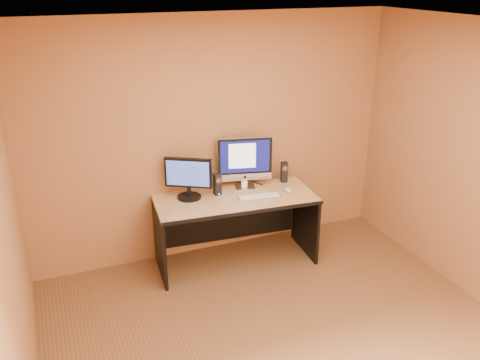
{
  "coord_description": "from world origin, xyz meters",
  "views": [
    {
      "loc": [
        -1.69,
        -2.9,
        2.96
      ],
      "look_at": [
        0.1,
        1.5,
        1.0
      ],
      "focal_mm": 38.0,
      "sensor_mm": 36.0,
      "label": 1
    }
  ],
  "objects": [
    {
      "name": "cable_a",
      "position": [
        0.44,
        1.88,
        0.78
      ],
      "size": [
        0.11,
        0.21,
        0.01
      ],
      "primitive_type": "cylinder",
      "rotation": [
        1.57,
        0.0,
        0.44
      ],
      "color": "black",
      "rests_on": "desk"
    },
    {
      "name": "mouse",
      "position": [
        0.66,
        1.52,
        0.79
      ],
      "size": [
        0.07,
        0.11,
        0.04
      ],
      "primitive_type": "ellipsoid",
      "rotation": [
        0.0,
        0.0,
        0.07
      ],
      "color": "silver",
      "rests_on": "desk"
    },
    {
      "name": "speaker_left",
      "position": [
        -0.06,
        1.74,
        0.89
      ],
      "size": [
        0.07,
        0.08,
        0.23
      ],
      "primitive_type": null,
      "rotation": [
        0.0,
        0.0,
        0.05
      ],
      "color": "black",
      "rests_on": "desk"
    },
    {
      "name": "speaker_right",
      "position": [
        0.75,
        1.79,
        0.89
      ],
      "size": [
        0.09,
        0.09,
        0.23
      ],
      "primitive_type": null,
      "rotation": [
        0.0,
        0.0,
        -0.24
      ],
      "color": "black",
      "rests_on": "desk"
    },
    {
      "name": "cable_b",
      "position": [
        0.25,
        1.95,
        0.78
      ],
      "size": [
        0.1,
        0.17,
        0.01
      ],
      "primitive_type": "cylinder",
      "rotation": [
        1.57,
        0.0,
        -0.5
      ],
      "color": "black",
      "rests_on": "desk"
    },
    {
      "name": "keyboard",
      "position": [
        0.32,
        1.5,
        0.78
      ],
      "size": [
        0.46,
        0.18,
        0.02
      ],
      "primitive_type": "cube",
      "rotation": [
        0.0,
        0.0,
        -0.13
      ],
      "color": "#BBBCC0",
      "rests_on": "desk"
    },
    {
      "name": "imac",
      "position": [
        0.28,
        1.8,
        1.06
      ],
      "size": [
        0.63,
        0.35,
        0.57
      ],
      "primitive_type": null,
      "rotation": [
        0.0,
        0.0,
        -0.23
      ],
      "color": "#B8B8BC",
      "rests_on": "desk"
    },
    {
      "name": "floor",
      "position": [
        0.0,
        0.0,
        0.0
      ],
      "size": [
        4.0,
        4.0,
        0.0
      ],
      "primitive_type": "plane",
      "color": "brown",
      "rests_on": "ground"
    },
    {
      "name": "walls",
      "position": [
        0.0,
        0.0,
        1.3
      ],
      "size": [
        4.0,
        4.0,
        2.6
      ],
      "primitive_type": null,
      "color": "#96613C",
      "rests_on": "ground"
    },
    {
      "name": "second_monitor",
      "position": [
        -0.36,
        1.76,
        0.99
      ],
      "size": [
        0.56,
        0.47,
        0.44
      ],
      "primitive_type": null,
      "rotation": [
        0.0,
        0.0,
        -0.53
      ],
      "color": "black",
      "rests_on": "desk"
    },
    {
      "name": "ceiling",
      "position": [
        0.0,
        0.0,
        2.6
      ],
      "size": [
        4.0,
        4.0,
        0.0
      ],
      "primitive_type": "plane",
      "color": "white",
      "rests_on": "walls"
    },
    {
      "name": "desk",
      "position": [
        0.09,
        1.6,
        0.39
      ],
      "size": [
        1.72,
        0.86,
        0.77
      ],
      "primitive_type": null,
      "rotation": [
        0.0,
        0.0,
        -0.08
      ],
      "color": "tan",
      "rests_on": "ground"
    }
  ]
}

